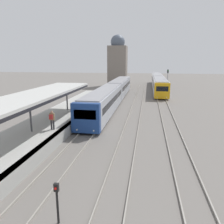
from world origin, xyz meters
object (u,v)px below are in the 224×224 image
object	(u,v)px
person_on_platform	(52,119)
train_near	(114,92)
signal_post_near	(57,199)
signal_mast_far	(167,79)
train_far	(158,82)

from	to	relation	value
person_on_platform	train_near	distance (m)	18.70
signal_post_near	signal_mast_far	size ratio (longest dim) A/B	0.38
person_on_platform	train_far	distance (m)	39.72
person_on_platform	signal_post_near	xyz separation A→B (m)	(4.38, -9.32, -0.84)
signal_post_near	train_far	bearing A→B (deg)	82.71
train_near	signal_post_near	size ratio (longest dim) A/B	17.72
signal_post_near	signal_mast_far	world-z (taller)	signal_mast_far
train_far	signal_mast_far	size ratio (longest dim) A/B	6.56
signal_mast_far	person_on_platform	bearing A→B (deg)	-112.09
train_near	person_on_platform	bearing A→B (deg)	-97.46
train_far	signal_post_near	xyz separation A→B (m)	(-6.09, -47.63, -0.57)
train_far	signal_post_near	size ratio (longest dim) A/B	17.37
person_on_platform	train_near	xyz separation A→B (m)	(2.43, 18.54, -0.25)
person_on_platform	train_near	size ratio (longest dim) A/B	0.05
train_far	signal_mast_far	world-z (taller)	signal_mast_far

